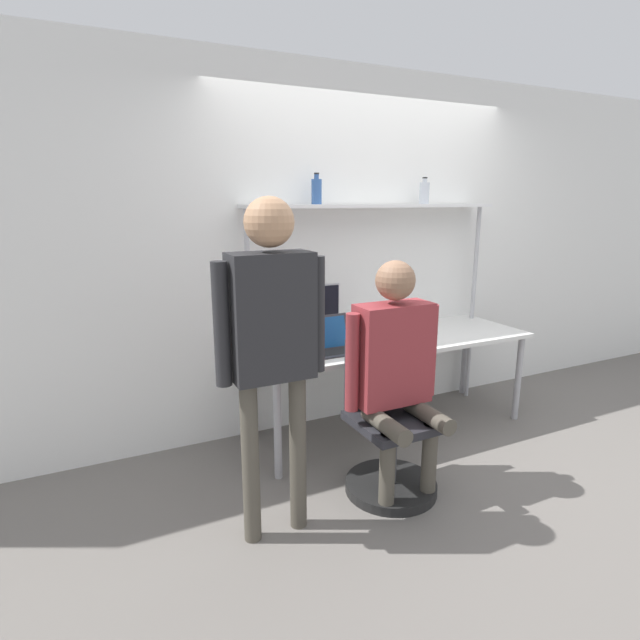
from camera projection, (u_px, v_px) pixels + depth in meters
ground_plane at (417, 449)px, 3.57m from camera, size 12.00×12.00×0.00m
wall_back at (364, 250)px, 3.96m from camera, size 8.00×0.06×2.70m
desk at (390, 346)px, 3.76m from camera, size 2.18×0.75×0.73m
shelf_unit at (375, 235)px, 3.79m from camera, size 2.07×0.24×1.71m
monitor at (306, 310)px, 3.67m from camera, size 0.55×0.18×0.41m
laptop at (332, 341)px, 3.43m from camera, size 0.29×0.24×0.24m
cell_phone at (373, 348)px, 3.48m from camera, size 0.07×0.15×0.01m
office_chair at (388, 445)px, 3.04m from camera, size 0.56×0.56×0.93m
person_seated at (396, 360)px, 2.87m from camera, size 0.62×0.47×1.41m
person_standing at (272, 328)px, 2.42m from camera, size 0.57×0.24×1.76m
bottle_blue at (317, 191)px, 3.50m from camera, size 0.07×0.07×0.21m
bottle_clear at (424, 193)px, 3.89m from camera, size 0.08×0.08×0.20m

